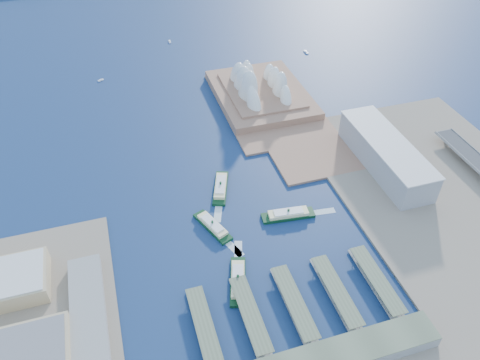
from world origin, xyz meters
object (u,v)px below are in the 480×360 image
object	(u,v)px
opera_house	(262,79)
ferry_d	(288,213)
ferry_c	(238,279)
toaster_building	(385,154)
ferry_a	(212,224)
ferry_b	(221,186)

from	to	relation	value
opera_house	ferry_d	distance (m)	252.48
opera_house	ferry_d	xyz separation A→B (m)	(-53.35, -245.35, -26.46)
ferry_c	toaster_building	bearing A→B (deg)	-135.44
toaster_building	ferry_c	world-z (taller)	toaster_building
ferry_a	ferry_c	bearing A→B (deg)	-107.77
ferry_d	toaster_building	bearing A→B (deg)	-66.25
ferry_a	ferry_d	xyz separation A→B (m)	(83.74, -7.97, 0.40)
toaster_building	ferry_d	xyz separation A→B (m)	(-143.35, -45.35, -14.96)
toaster_building	ferry_b	xyz separation A→B (m)	(-202.30, 20.03, -15.00)
ferry_c	ferry_d	distance (m)	104.48
opera_house	ferry_c	size ratio (longest dim) A/B	3.14
opera_house	ferry_c	world-z (taller)	opera_house
toaster_building	ferry_d	distance (m)	151.10
toaster_building	ferry_b	bearing A→B (deg)	174.34
ferry_d	ferry_c	bearing A→B (deg)	137.35
toaster_building	ferry_a	distance (m)	230.66
ferry_c	ferry_d	size ratio (longest dim) A/B	0.98
ferry_a	toaster_building	bearing A→B (deg)	-12.21
ferry_b	ferry_d	distance (m)	88.03
opera_house	ferry_c	xyz separation A→B (m)	(-132.02, -314.11, -26.58)
ferry_a	ferry_c	world-z (taller)	ferry_c
ferry_a	ferry_b	world-z (taller)	ferry_b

